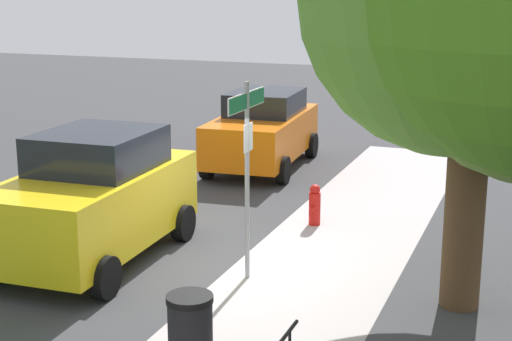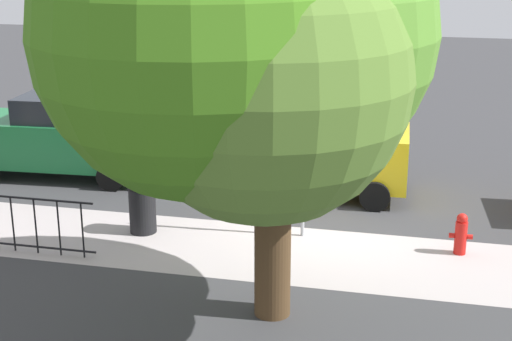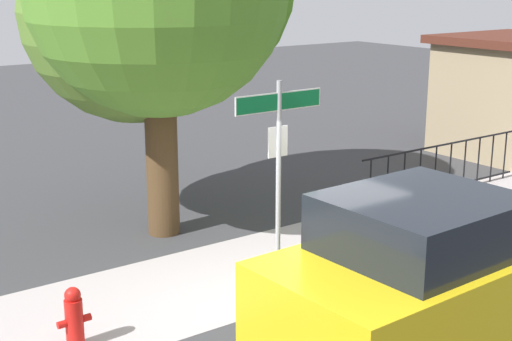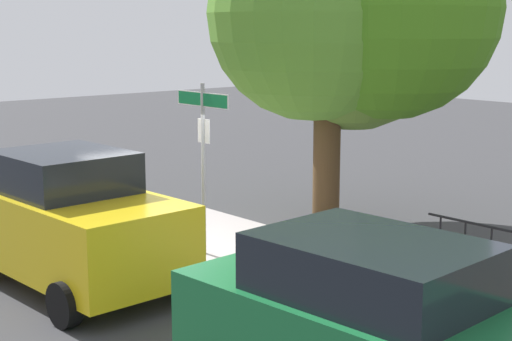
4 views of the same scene
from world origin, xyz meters
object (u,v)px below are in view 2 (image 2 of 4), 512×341
Objects in this scene: car_yellow at (318,147)px; car_green at (62,136)px; trash_bin at (142,208)px; street_sign at (304,129)px; fire_hydrant at (461,234)px; shade_tree at (249,46)px.

car_yellow is 6.12m from car_green.
street_sign is at bearing -170.77° from trash_bin.
street_sign is at bearing 154.98° from car_green.
car_yellow is 4.18× the size of trash_bin.
street_sign is at bearing 90.52° from car_yellow.
car_yellow is 0.87× the size of car_green.
street_sign is 3.43m from fire_hydrant.
street_sign is 3.90× the size of fire_hydrant.
trash_bin is (2.95, 3.13, -0.55)m from car_yellow.
trash_bin is at bearing -47.28° from shade_tree.
car_green is 4.39m from trash_bin.
trash_bin is (2.88, -3.12, -3.66)m from shade_tree.
street_sign is 2.85m from car_yellow.
trash_bin is at bearing 2.86° from fire_hydrant.
street_sign is at bearing -92.96° from shade_tree.
car_green is 6.03× the size of fire_hydrant.
fire_hydrant is at bearing 176.14° from street_sign.
fire_hydrant is (-2.94, 0.20, -1.75)m from street_sign.
car_yellow is at bearing 178.03° from car_green.
street_sign is 0.47× the size of shade_tree.
trash_bin is (6.01, 0.30, 0.11)m from fire_hydrant.
trash_bin is at bearing 9.23° from street_sign.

